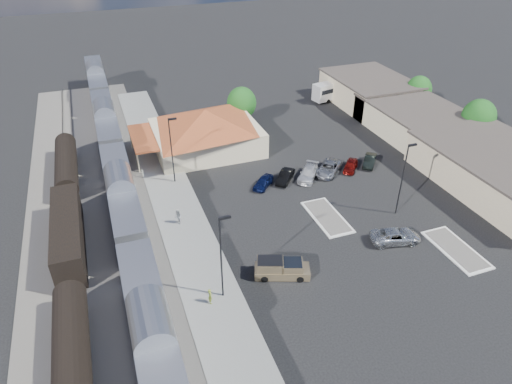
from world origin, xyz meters
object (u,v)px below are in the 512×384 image
object	(u,v)px
station_depot	(206,130)
pickup_truck	(282,269)
suv	(396,236)
coach_bus	(338,88)

from	to	relation	value
station_depot	pickup_truck	bearing A→B (deg)	-90.39
station_depot	suv	xyz separation A→B (m)	(13.31, -28.52, -2.38)
suv	coach_bus	size ratio (longest dim) A/B	0.49
pickup_truck	coach_bus	bearing A→B (deg)	-14.17
pickup_truck	coach_bus	size ratio (longest dim) A/B	0.52
suv	coach_bus	distance (m)	43.32
coach_bus	station_depot	bearing A→B (deg)	100.33
suv	station_depot	bearing A→B (deg)	38.08
pickup_truck	coach_bus	xyz separation A→B (m)	(28.76, 41.24, 1.10)
station_depot	pickup_truck	world-z (taller)	station_depot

